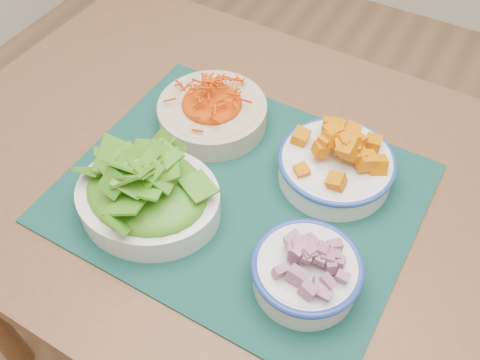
# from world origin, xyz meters

# --- Properties ---
(table) EXTENTS (1.19, 0.80, 0.75)m
(table) POSITION_xyz_m (-0.12, 0.17, 0.65)
(table) COLOR brown
(table) RESTS_ON ground
(placemat) EXTENTS (0.56, 0.46, 0.00)m
(placemat) POSITION_xyz_m (-0.13, 0.13, 0.75)
(placemat) COLOR black
(placemat) RESTS_ON table
(carrot_bowl) EXTENTS (0.26, 0.26, 0.07)m
(carrot_bowl) POSITION_xyz_m (-0.25, 0.25, 0.79)
(carrot_bowl) COLOR #C9B596
(carrot_bowl) RESTS_ON placemat
(squash_bowl) EXTENTS (0.23, 0.23, 0.10)m
(squash_bowl) POSITION_xyz_m (-0.01, 0.24, 0.80)
(squash_bowl) COLOR white
(squash_bowl) RESTS_ON placemat
(lettuce_bowl) EXTENTS (0.26, 0.24, 0.10)m
(lettuce_bowl) POSITION_xyz_m (-0.23, 0.03, 0.80)
(lettuce_bowl) COLOR white
(lettuce_bowl) RESTS_ON placemat
(onion_bowl) EXTENTS (0.17, 0.17, 0.08)m
(onion_bowl) POSITION_xyz_m (0.03, 0.03, 0.79)
(onion_bowl) COLOR silver
(onion_bowl) RESTS_ON placemat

